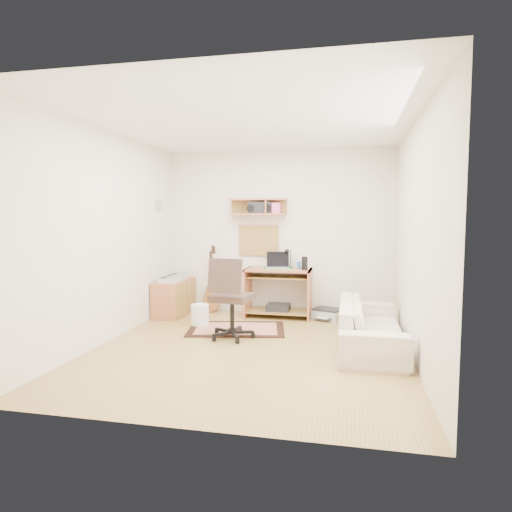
% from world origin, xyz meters
% --- Properties ---
extents(floor, '(3.60, 4.00, 0.01)m').
position_xyz_m(floor, '(0.00, 0.00, -0.01)').
color(floor, '#AA8847').
rests_on(floor, ground).
extents(ceiling, '(3.60, 4.00, 0.01)m').
position_xyz_m(ceiling, '(0.00, 0.00, 2.60)').
color(ceiling, white).
rests_on(ceiling, ground).
extents(back_wall, '(3.60, 0.01, 2.60)m').
position_xyz_m(back_wall, '(0.00, 2.00, 1.30)').
color(back_wall, beige).
rests_on(back_wall, ground).
extents(left_wall, '(0.01, 4.00, 2.60)m').
position_xyz_m(left_wall, '(-1.80, 0.00, 1.30)').
color(left_wall, beige).
rests_on(left_wall, ground).
extents(right_wall, '(0.01, 4.00, 2.60)m').
position_xyz_m(right_wall, '(1.80, 0.00, 1.30)').
color(right_wall, beige).
rests_on(right_wall, ground).
extents(wall_shelf, '(0.90, 0.25, 0.26)m').
position_xyz_m(wall_shelf, '(-0.30, 1.88, 1.70)').
color(wall_shelf, '#B66540').
rests_on(wall_shelf, back_wall).
extents(cork_board, '(0.64, 0.03, 0.49)m').
position_xyz_m(cork_board, '(-0.30, 1.98, 1.17)').
color(cork_board, tan).
rests_on(cork_board, back_wall).
extents(wall_photo, '(0.02, 0.20, 0.15)m').
position_xyz_m(wall_photo, '(-1.79, 1.50, 1.72)').
color(wall_photo, '#4C8CBF').
rests_on(wall_photo, left_wall).
extents(desk, '(1.00, 0.55, 0.75)m').
position_xyz_m(desk, '(0.06, 1.73, 0.38)').
color(desk, '#B66540').
rests_on(desk, floor).
extents(laptop, '(0.39, 0.39, 0.26)m').
position_xyz_m(laptop, '(0.05, 1.71, 0.88)').
color(laptop, silver).
rests_on(laptop, desk).
extents(speaker, '(0.09, 0.09, 0.20)m').
position_xyz_m(speaker, '(0.47, 1.68, 0.85)').
color(speaker, black).
rests_on(speaker, desk).
extents(desk_lamp, '(0.10, 0.10, 0.29)m').
position_xyz_m(desk_lamp, '(0.23, 1.87, 0.90)').
color(desk_lamp, black).
rests_on(desk_lamp, desk).
extents(pencil_cup, '(0.07, 0.07, 0.10)m').
position_xyz_m(pencil_cup, '(0.36, 1.83, 0.80)').
color(pencil_cup, '#355C9F').
rests_on(pencil_cup, desk).
extents(boombox, '(0.37, 0.17, 0.19)m').
position_xyz_m(boombox, '(-0.26, 1.87, 1.68)').
color(boombox, black).
rests_on(boombox, wall_shelf).
extents(rug, '(1.44, 1.09, 0.02)m').
position_xyz_m(rug, '(-0.38, 0.84, 0.01)').
color(rug, beige).
rests_on(rug, floor).
extents(task_chair, '(0.60, 0.60, 1.05)m').
position_xyz_m(task_chair, '(-0.32, 0.41, 0.52)').
color(task_chair, '#372720').
rests_on(task_chair, floor).
extents(cabinet, '(0.40, 0.90, 0.55)m').
position_xyz_m(cabinet, '(-1.58, 1.55, 0.28)').
color(cabinet, '#B66540').
rests_on(cabinet, floor).
extents(music_keyboard, '(0.24, 0.76, 0.07)m').
position_xyz_m(music_keyboard, '(-1.58, 1.55, 0.58)').
color(music_keyboard, '#B2B5BA').
rests_on(music_keyboard, cabinet).
extents(guitar, '(0.31, 0.22, 1.08)m').
position_xyz_m(guitar, '(-1.06, 1.86, 0.54)').
color(guitar, '#A35E32').
rests_on(guitar, floor).
extents(waste_basket, '(0.29, 0.29, 0.30)m').
position_xyz_m(waste_basket, '(-0.94, 0.94, 0.15)').
color(waste_basket, white).
rests_on(waste_basket, floor).
extents(printer, '(0.49, 0.44, 0.15)m').
position_xyz_m(printer, '(0.82, 1.73, 0.09)').
color(printer, '#A5A8AA').
rests_on(printer, floor).
extents(sofa, '(0.54, 1.86, 0.73)m').
position_xyz_m(sofa, '(1.38, 0.37, 0.36)').
color(sofa, beige).
rests_on(sofa, floor).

